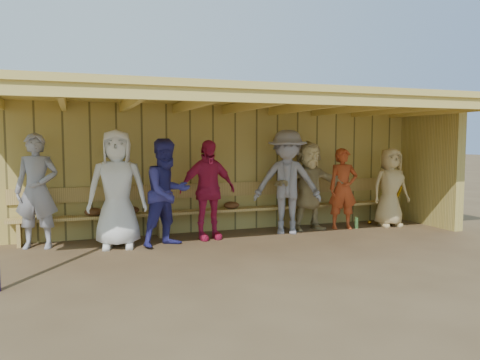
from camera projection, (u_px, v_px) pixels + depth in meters
name	position (u px, v px, depth m)	size (l,w,h in m)	color
ground	(247.00, 243.00, 7.90)	(90.00, 90.00, 0.00)	brown
player_a	(37.00, 191.00, 7.48)	(0.68, 0.45, 1.86)	gray
player_b	(117.00, 189.00, 7.53)	(0.94, 0.61, 1.92)	white
player_c	(167.00, 193.00, 7.66)	(0.86, 0.67, 1.77)	navy
player_d	(208.00, 190.00, 8.20)	(1.02, 0.43, 1.75)	#C71F4C
player_e	(287.00, 182.00, 8.69)	(1.25, 0.72, 1.93)	gray
player_f	(309.00, 186.00, 9.06)	(1.60, 0.51, 1.73)	tan
player_g	(343.00, 189.00, 9.17)	(0.58, 0.38, 1.59)	#AD3F1B
player_h	(390.00, 187.00, 9.44)	(0.78, 0.50, 1.59)	tan
dugout_structure	(254.00, 143.00, 8.53)	(8.80, 3.20, 2.50)	tan
bench	(227.00, 204.00, 8.90)	(7.60, 0.34, 0.93)	tan
dugout_equipment	(199.00, 208.00, 8.59)	(6.30, 0.62, 0.80)	gold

